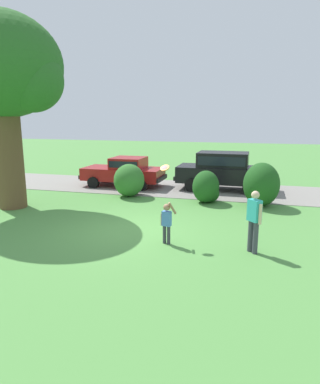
# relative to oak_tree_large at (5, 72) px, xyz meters

# --- Properties ---
(ground_plane) EXTENTS (80.00, 80.00, 0.00)m
(ground_plane) POSITION_rel_oak_tree_large_xyz_m (5.57, -1.69, -5.33)
(ground_plane) COLOR #518E42
(driveway_strip) EXTENTS (28.00, 4.40, 0.02)m
(driveway_strip) POSITION_rel_oak_tree_large_xyz_m (5.57, 5.35, -5.32)
(driveway_strip) COLOR gray
(driveway_strip) RESTS_ON ground
(oak_tree_large) EXTENTS (4.82, 4.67, 7.58)m
(oak_tree_large) POSITION_rel_oak_tree_large_xyz_m (0.00, 0.00, 0.00)
(oak_tree_large) COLOR brown
(oak_tree_large) RESTS_ON ground
(shrub_near_tree) EXTENTS (1.41, 1.57, 1.52)m
(shrub_near_tree) POSITION_rel_oak_tree_large_xyz_m (3.83, 3.07, -4.57)
(shrub_near_tree) COLOR #33702B
(shrub_near_tree) RESTS_ON ground
(shrub_centre_left) EXTENTS (1.16, 1.35, 1.40)m
(shrub_centre_left) POSITION_rel_oak_tree_large_xyz_m (7.49, 2.81, -4.69)
(shrub_centre_left) COLOR #1E511C
(shrub_centre_left) RESTS_ON ground
(shrub_centre) EXTENTS (1.49, 1.69, 1.82)m
(shrub_centre) POSITION_rel_oak_tree_large_xyz_m (9.77, 2.83, -4.50)
(shrub_centre) COLOR #1E511C
(shrub_centre) RESTS_ON ground
(parked_sedan) EXTENTS (4.42, 2.13, 1.56)m
(parked_sedan) POSITION_rel_oak_tree_large_xyz_m (2.80, 5.23, -4.48)
(parked_sedan) COLOR maroon
(parked_sedan) RESTS_ON ground
(parked_suv) EXTENTS (4.72, 2.15, 1.92)m
(parked_suv) POSITION_rel_oak_tree_large_xyz_m (7.91, 5.65, -4.25)
(parked_suv) COLOR black
(parked_suv) RESTS_ON ground
(child_thrower) EXTENTS (0.47, 0.22, 1.29)m
(child_thrower) POSITION_rel_oak_tree_large_xyz_m (7.06, -2.55, -4.61)
(child_thrower) COLOR #383842
(child_thrower) RESTS_ON ground
(frisbee) EXTENTS (0.30, 0.26, 0.21)m
(frisbee) POSITION_rel_oak_tree_large_xyz_m (6.91, -2.21, -3.12)
(frisbee) COLOR orange
(adult_onlooker) EXTENTS (0.41, 0.41, 1.74)m
(adult_onlooker) POSITION_rel_oak_tree_large_xyz_m (9.51, -2.59, -4.34)
(adult_onlooker) COLOR #3F3F4C
(adult_onlooker) RESTS_ON ground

